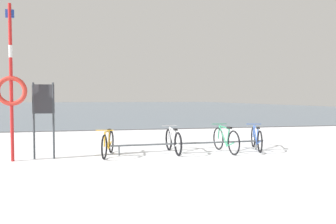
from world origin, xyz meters
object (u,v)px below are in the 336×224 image
bicycle_0 (108,143)px  bicycle_2 (226,140)px  bicycle_1 (173,141)px  rescue_post (11,87)px  info_sign (43,107)px  bicycle_3 (256,138)px

bicycle_0 → bicycle_2: 3.37m
bicycle_1 → rescue_post: bearing=-174.8°
bicycle_1 → info_sign: size_ratio=0.83×
bicycle_2 → rescue_post: (-5.72, -0.18, 1.49)m
bicycle_1 → rescue_post: rescue_post is taller
bicycle_1 → rescue_post: 4.48m
bicycle_1 → info_sign: info_sign is taller
bicycle_3 → info_sign: size_ratio=0.85×
bicycle_0 → bicycle_1: 1.86m
rescue_post → bicycle_1: bearing=5.2°
bicycle_0 → info_sign: info_sign is taller
bicycle_1 → bicycle_2: (1.52, -0.20, 0.02)m
bicycle_0 → bicycle_2: bicycle_2 is taller
bicycle_3 → rescue_post: 6.99m
bicycle_0 → info_sign: bearing=-176.9°
bicycle_1 → bicycle_0: bearing=-176.0°
info_sign → rescue_post: bearing=-167.0°
bicycle_2 → rescue_post: size_ratio=0.43×
bicycle_2 → info_sign: bearing=-179.9°
bicycle_1 → bicycle_3: bicycle_1 is taller
bicycle_2 → rescue_post: rescue_post is taller
bicycle_0 → bicycle_1: size_ratio=0.97×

